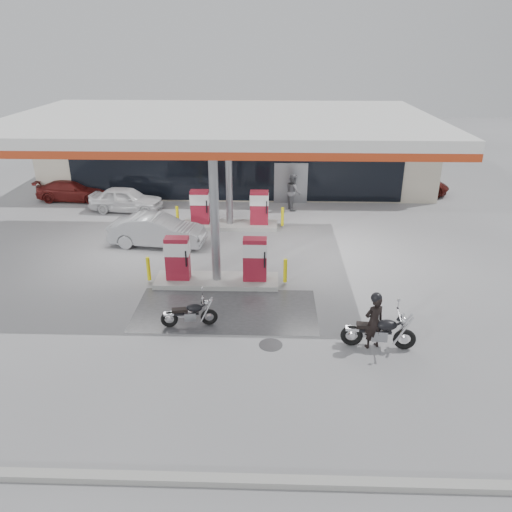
{
  "coord_description": "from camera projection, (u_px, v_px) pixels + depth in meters",
  "views": [
    {
      "loc": [
        1.96,
        -14.38,
        8.25
      ],
      "look_at": [
        1.45,
        1.78,
        1.2
      ],
      "focal_mm": 35.0,
      "sensor_mm": 36.0,
      "label": 1
    }
  ],
  "objects": [
    {
      "name": "pump_island_near",
      "position": [
        216.0,
        265.0,
        18.08
      ],
      "size": [
        5.14,
        1.3,
        1.78
      ],
      "color": "#9E9E99",
      "rests_on": "ground"
    },
    {
      "name": "canopy",
      "position": [
        221.0,
        124.0,
        19.01
      ],
      "size": [
        16.0,
        10.02,
        5.51
      ],
      "color": "silver",
      "rests_on": "ground"
    },
    {
      "name": "kerb",
      "position": [
        171.0,
        479.0,
        10.09
      ],
      "size": [
        28.0,
        0.25,
        0.15
      ],
      "primitive_type": "cube",
      "color": "gray",
      "rests_on": "ground"
    },
    {
      "name": "biker_main",
      "position": [
        374.0,
        322.0,
        14.24
      ],
      "size": [
        0.71,
        0.59,
        1.66
      ],
      "primitive_type": "imported",
      "rotation": [
        0.0,
        0.0,
        3.52
      ],
      "color": "black",
      "rests_on": "ground"
    },
    {
      "name": "wet_patch",
      "position": [
        226.0,
        310.0,
        16.52
      ],
      "size": [
        6.0,
        3.0,
        0.0
      ],
      "primitive_type": "cube",
      "color": "#4C4C4F",
      "rests_on": "ground"
    },
    {
      "name": "store_building",
      "position": [
        240.0,
        151.0,
        30.33
      ],
      "size": [
        22.0,
        8.22,
        4.0
      ],
      "color": "beige",
      "rests_on": "ground"
    },
    {
      "name": "hatchback_silver",
      "position": [
        157.0,
        231.0,
        21.48
      ],
      "size": [
        4.2,
        1.83,
        1.34
      ],
      "primitive_type": "imported",
      "rotation": [
        0.0,
        0.0,
        1.47
      ],
      "color": "#999CA1",
      "rests_on": "ground"
    },
    {
      "name": "attendant",
      "position": [
        293.0,
        192.0,
        25.96
      ],
      "size": [
        0.9,
        1.06,
        1.89
      ],
      "primitive_type": "imported",
      "rotation": [
        0.0,
        0.0,
        1.8
      ],
      "color": "slate",
      "rests_on": "ground"
    },
    {
      "name": "parked_car_right",
      "position": [
        408.0,
        183.0,
        28.65
      ],
      "size": [
        4.59,
        2.14,
        1.27
      ],
      "primitive_type": "imported",
      "rotation": [
        0.0,
        0.0,
        1.56
      ],
      "color": "#5A1813",
      "rests_on": "ground"
    },
    {
      "name": "drain_cover",
      "position": [
        271.0,
        345.0,
        14.64
      ],
      "size": [
        0.7,
        0.7,
        0.01
      ],
      "primitive_type": "cylinder",
      "color": "#38383A",
      "rests_on": "ground"
    },
    {
      "name": "parked_car_left",
      "position": [
        73.0,
        190.0,
        27.56
      ],
      "size": [
        4.04,
        1.83,
        1.15
      ],
      "primitive_type": "imported",
      "rotation": [
        0.0,
        0.0,
        1.52
      ],
      "color": "#5B1614",
      "rests_on": "ground"
    },
    {
      "name": "main_motorcycle",
      "position": [
        380.0,
        333.0,
        14.35
      ],
      "size": [
        2.16,
        0.83,
        1.11
      ],
      "rotation": [
        0.0,
        0.0,
        -0.1
      ],
      "color": "black",
      "rests_on": "ground"
    },
    {
      "name": "sedan_white",
      "position": [
        126.0,
        199.0,
        25.79
      ],
      "size": [
        3.87,
        1.86,
        1.27
      ],
      "primitive_type": "imported",
      "rotation": [
        0.0,
        0.0,
        1.47
      ],
      "color": "silver",
      "rests_on": "ground"
    },
    {
      "name": "parked_motorcycle",
      "position": [
        190.0,
        314.0,
        15.48
      ],
      "size": [
        1.77,
        0.68,
        0.91
      ],
      "rotation": [
        0.0,
        0.0,
        0.15
      ],
      "color": "black",
      "rests_on": "ground"
    },
    {
      "name": "pump_island_far",
      "position": [
        230.0,
        213.0,
        23.58
      ],
      "size": [
        5.14,
        1.3,
        1.78
      ],
      "color": "#9E9E99",
      "rests_on": "ground"
    },
    {
      "name": "ground",
      "position": [
        211.0,
        310.0,
        16.53
      ],
      "size": [
        90.0,
        90.0,
        0.0
      ],
      "primitive_type": "plane",
      "color": "gray",
      "rests_on": "ground"
    }
  ]
}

